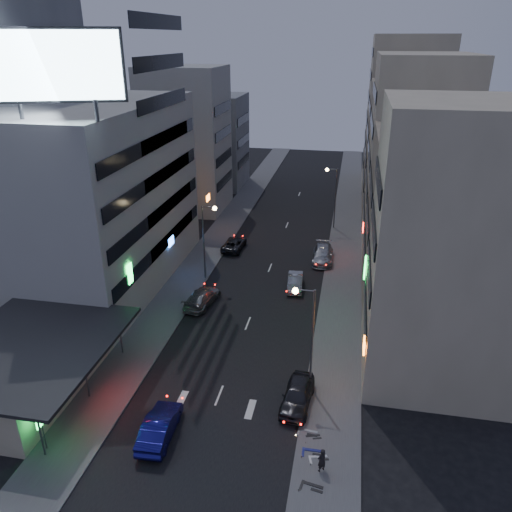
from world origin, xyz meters
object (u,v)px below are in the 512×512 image
(parked_car_right_near, at_px, (297,395))
(scooter_silver_b, at_px, (319,425))
(parked_car_right_mid, at_px, (295,282))
(road_car_blue, at_px, (160,426))
(scooter_black_b, at_px, (320,428))
(parked_car_right_far, at_px, (323,255))
(road_car_silver, at_px, (202,297))
(scooter_silver_a, at_px, (328,448))
(parked_car_left, at_px, (234,244))
(person, at_px, (322,460))
(scooter_blue, at_px, (325,443))
(scooter_black_a, at_px, (325,479))

(parked_car_right_near, xyz_separation_m, scooter_silver_b, (1.67, -2.49, -0.12))
(parked_car_right_mid, bearing_deg, road_car_blue, -109.83)
(scooter_black_b, xyz_separation_m, scooter_silver_b, (-0.12, 0.19, 0.09))
(parked_car_right_far, xyz_separation_m, scooter_black_b, (1.79, -27.47, -0.20))
(road_car_blue, relative_size, road_car_silver, 0.93)
(scooter_silver_a, bearing_deg, road_car_blue, 76.81)
(road_car_silver, bearing_deg, parked_car_right_far, -122.56)
(parked_car_left, relative_size, scooter_silver_a, 2.82)
(person, bearing_deg, scooter_blue, -135.88)
(parked_car_left, bearing_deg, road_car_blue, 96.78)
(parked_car_right_mid, relative_size, road_car_blue, 0.87)
(parked_car_right_near, xyz_separation_m, road_car_blue, (-8.27, -4.70, -0.01))
(parked_car_right_mid, distance_m, scooter_silver_b, 20.37)
(parked_car_right_far, relative_size, road_car_silver, 1.06)
(scooter_black_b, distance_m, scooter_silver_b, 0.24)
(parked_car_right_near, distance_m, parked_car_right_mid, 17.64)
(scooter_black_a, bearing_deg, scooter_silver_b, 19.42)
(parked_car_right_mid, xyz_separation_m, parked_car_left, (-8.47, 8.80, -0.02))
(parked_car_right_mid, bearing_deg, parked_car_left, 129.16)
(scooter_silver_a, bearing_deg, parked_car_right_mid, -3.21)
(road_car_blue, relative_size, scooter_silver_b, 2.58)
(parked_car_left, relative_size, road_car_blue, 0.99)
(road_car_blue, distance_m, person, 10.38)
(parked_car_left, relative_size, scooter_black_b, 3.03)
(road_car_silver, bearing_deg, road_car_blue, 105.79)
(parked_car_right_far, xyz_separation_m, scooter_black_a, (2.34, -31.55, -0.10))
(person, relative_size, scooter_black_b, 1.00)
(parked_car_right_near, xyz_separation_m, scooter_black_a, (2.34, -6.77, -0.11))
(person, distance_m, scooter_silver_b, 3.16)
(person, bearing_deg, parked_car_right_mid, -122.73)
(road_car_silver, bearing_deg, person, 133.12)
(parked_car_left, xyz_separation_m, scooter_black_a, (13.08, -33.05, 0.03))
(road_car_silver, height_order, scooter_blue, road_car_silver)
(person, xyz_separation_m, scooter_silver_a, (0.28, 1.29, -0.27))
(scooter_black_b, bearing_deg, scooter_black_a, 170.07)
(parked_car_right_near, bearing_deg, road_car_silver, 134.95)
(person, bearing_deg, road_car_blue, -48.45)
(scooter_silver_a, bearing_deg, scooter_blue, 19.99)
(road_car_silver, height_order, scooter_silver_a, road_car_silver)
(scooter_blue, xyz_separation_m, scooter_silver_b, (-0.47, 1.53, -0.02))
(road_car_blue, distance_m, road_car_silver, 17.28)
(parked_car_left, bearing_deg, parked_car_right_near, 114.44)
(parked_car_right_mid, xyz_separation_m, parked_car_right_far, (2.28, 7.30, 0.11))
(scooter_black_b, height_order, scooter_silver_b, scooter_silver_b)
(road_car_silver, relative_size, scooter_black_b, 3.27)
(scooter_black_a, relative_size, scooter_blue, 0.98)
(road_car_blue, xyz_separation_m, scooter_silver_a, (10.62, 0.37, -0.16))
(parked_car_right_far, height_order, scooter_silver_b, parked_car_right_far)
(parked_car_right_far, height_order, scooter_black_b, parked_car_right_far)
(parked_car_right_near, height_order, parked_car_left, parked_car_right_near)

